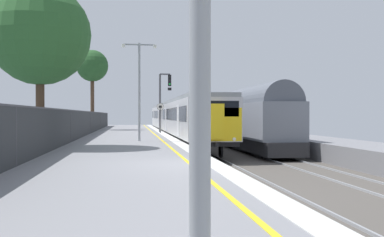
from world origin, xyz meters
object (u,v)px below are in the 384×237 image
object	(u,v)px
commuter_train_at_platform	(177,117)
speed_limit_sign	(160,114)
signal_gantry	(163,96)
background_tree_left	(41,37)
platform_lamp_mid	(139,83)
freight_train_adjacent_track	(211,116)
background_tree_centre	(92,67)

from	to	relation	value
commuter_train_at_platform	speed_limit_sign	xyz separation A→B (m)	(-1.85, -4.77, 0.33)
signal_gantry	background_tree_left	size ratio (longest dim) A/B	0.68
signal_gantry	platform_lamp_mid	world-z (taller)	platform_lamp_mid
commuter_train_at_platform	freight_train_adjacent_track	distance (m)	5.56
commuter_train_at_platform	platform_lamp_mid	distance (m)	16.70
freight_train_adjacent_track	background_tree_left	distance (m)	27.62
platform_lamp_mid	background_tree_centre	world-z (taller)	background_tree_centre
commuter_train_at_platform	freight_train_adjacent_track	bearing A→B (deg)	43.97
signal_gantry	speed_limit_sign	xyz separation A→B (m)	(-0.37, -2.09, -1.62)
freight_train_adjacent_track	platform_lamp_mid	bearing A→B (deg)	-111.27
background_tree_centre	signal_gantry	bearing A→B (deg)	-46.73
platform_lamp_mid	background_tree_centre	size ratio (longest dim) A/B	0.69
speed_limit_sign	signal_gantry	bearing A→B (deg)	80.06
freight_train_adjacent_track	speed_limit_sign	bearing A→B (deg)	-124.12
commuter_train_at_platform	freight_train_adjacent_track	size ratio (longest dim) A/B	0.86
platform_lamp_mid	commuter_train_at_platform	bearing A→B (deg)	76.82
speed_limit_sign	platform_lamp_mid	size ratio (longest dim) A/B	0.44
background_tree_centre	freight_train_adjacent_track	bearing A→B (deg)	-2.68
speed_limit_sign	platform_lamp_mid	world-z (taller)	platform_lamp_mid
commuter_train_at_platform	platform_lamp_mid	size ratio (longest dim) A/B	7.12
speed_limit_sign	background_tree_left	distance (m)	17.43
freight_train_adjacent_track	speed_limit_sign	xyz separation A→B (m)	(-5.85, -8.63, 0.23)
freight_train_adjacent_track	signal_gantry	world-z (taller)	signal_gantry
background_tree_left	background_tree_centre	xyz separation A→B (m)	(0.20, 24.97, 1.27)
signal_gantry	platform_lamp_mid	bearing A→B (deg)	-99.70
freight_train_adjacent_track	speed_limit_sign	distance (m)	10.43
signal_gantry	background_tree_centre	xyz separation A→B (m)	(-6.69, 7.11, 3.17)
commuter_train_at_platform	background_tree_centre	size ratio (longest dim) A/B	4.94
speed_limit_sign	background_tree_centre	distance (m)	12.15
commuter_train_at_platform	signal_gantry	xyz separation A→B (m)	(-1.48, -2.68, 1.95)
signal_gantry	speed_limit_sign	size ratio (longest dim) A/B	2.07
commuter_train_at_platform	freight_train_adjacent_track	world-z (taller)	freight_train_adjacent_track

